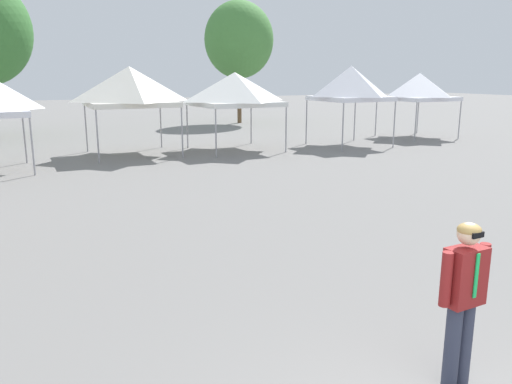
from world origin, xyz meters
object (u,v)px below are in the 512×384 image
canopy_tent_behind_left (235,89)px  canopy_tent_center (419,87)px  canopy_tent_far_right (351,83)px  person_foreground (463,293)px  tree_behind_tents_left (239,40)px  canopy_tent_right_of_center (130,86)px

canopy_tent_behind_left → canopy_tent_center: size_ratio=1.06×
canopy_tent_far_right → canopy_tent_center: size_ratio=1.09×
canopy_tent_center → person_foreground: size_ratio=1.85×
canopy_tent_center → tree_behind_tents_left: tree_behind_tents_left is taller
canopy_tent_right_of_center → tree_behind_tents_left: 15.01m
person_foreground → canopy_tent_far_right: bearing=57.7°
canopy_tent_right_of_center → tree_behind_tents_left: size_ratio=0.44×
canopy_tent_right_of_center → tree_behind_tents_left: bearing=49.1°
canopy_tent_right_of_center → person_foreground: (-0.46, -17.47, -1.71)m
tree_behind_tents_left → person_foreground: bearing=-109.5°
canopy_tent_behind_left → tree_behind_tents_left: bearing=65.4°
canopy_tent_behind_left → canopy_tent_far_right: size_ratio=0.97×
canopy_tent_center → canopy_tent_far_right: bearing=-167.0°
canopy_tent_right_of_center → person_foreground: 17.56m
canopy_tent_behind_left → person_foreground: size_ratio=1.96×
canopy_tent_center → canopy_tent_behind_left: bearing=-178.7°
canopy_tent_behind_left → person_foreground: canopy_tent_behind_left is taller
person_foreground → canopy_tent_right_of_center: bearing=88.5°
canopy_tent_right_of_center → tree_behind_tents_left: (9.68, 11.16, 2.70)m
canopy_tent_center → tree_behind_tents_left: size_ratio=0.41×
canopy_tent_far_right → canopy_tent_center: 5.29m
canopy_tent_behind_left → canopy_tent_center: 10.43m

